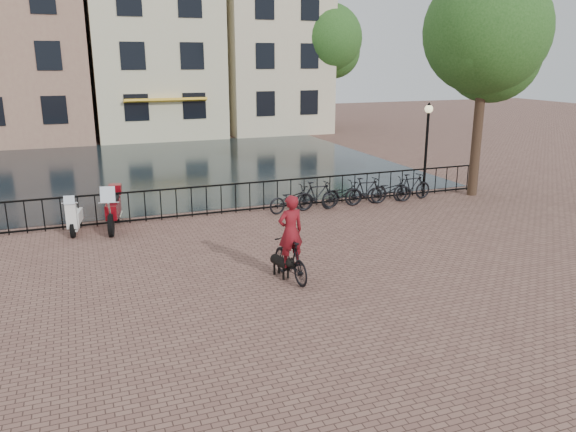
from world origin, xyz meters
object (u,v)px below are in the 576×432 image
object	(u,v)px
lamp_post	(427,134)
dog	(281,265)
cyclist	(291,243)
scooter	(75,211)
motorcycle	(113,204)

from	to	relation	value
lamp_post	dog	xyz separation A→B (m)	(-7.75, -5.58, -2.08)
dog	cyclist	bearing A→B (deg)	-74.35
lamp_post	scooter	xyz separation A→B (m)	(-12.31, -0.03, -1.72)
lamp_post	motorcycle	xyz separation A→B (m)	(-11.20, -0.04, -1.60)
cyclist	motorcycle	distance (m)	6.82
dog	scooter	bearing A→B (deg)	115.17
cyclist	motorcycle	bearing A→B (deg)	-64.00
cyclist	dog	distance (m)	0.68
lamp_post	scooter	bearing A→B (deg)	-179.84
motorcycle	lamp_post	bearing A→B (deg)	10.26
lamp_post	scooter	size ratio (longest dim) A/B	2.37
dog	scooter	xyz separation A→B (m)	(-4.56, 5.55, 0.36)
lamp_post	dog	distance (m)	9.77
lamp_post	cyclist	distance (m)	9.69
cyclist	scooter	world-z (taller)	cyclist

